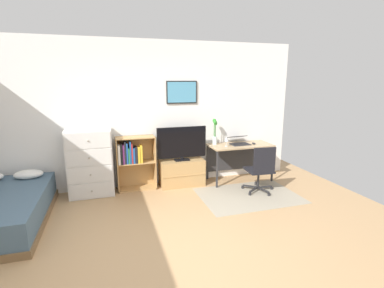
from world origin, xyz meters
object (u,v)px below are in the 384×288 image
tv_stand (182,172)px  laptop (238,141)px  bookshelf (133,159)px  wine_glass (226,140)px  computer_mouse (254,143)px  dresser (90,163)px  office_chair (261,168)px  bamboo_vase (215,132)px  television (182,144)px  desk (238,150)px

tv_stand → laptop: 1.29m
bookshelf → wine_glass: 1.79m
computer_mouse → dresser: bearing=177.8°
office_chair → laptop: laptop is taller
dresser → wine_glass: size_ratio=6.52×
dresser → wine_glass: dresser is taller
dresser → bamboo_vase: bearing=2.0°
bamboo_vase → bookshelf: bearing=-179.4°
bookshelf → office_chair: bookshelf is taller
office_chair → bamboo_vase: bearing=126.6°
laptop → dresser: bearing=177.2°
dresser → tv_stand: (1.64, 0.02, -0.34)m
laptop → bamboo_vase: (-0.47, 0.08, 0.18)m
television → office_chair: (1.24, -0.78, -0.36)m
bookshelf → television: (0.91, -0.07, 0.23)m
dresser → bamboo_vase: (2.34, 0.08, 0.40)m
tv_stand → computer_mouse: (1.45, -0.13, 0.51)m
bookshelf → bamboo_vase: (1.60, 0.02, 0.39)m
wine_glass → dresser: bearing=176.8°
bamboo_vase → wine_glass: bamboo_vase is taller
television → tv_stand: bearing=90.0°
dresser → bookshelf: size_ratio=1.19×
office_chair → dresser: bearing=169.2°
dresser → office_chair: bearing=-15.3°
laptop → bamboo_vase: bamboo_vase is taller
computer_mouse → wine_glass: size_ratio=0.58×
tv_stand → office_chair: size_ratio=0.97×
laptop → bamboo_vase: bearing=167.3°
bookshelf → dresser: bearing=-175.1°
dresser → television: size_ratio=1.25×
office_chair → computer_mouse: bearing=77.3°
bookshelf → wine_glass: (1.76, -0.20, 0.29)m
office_chair → computer_mouse: size_ratio=8.27×
bamboo_vase → computer_mouse: bearing=-14.8°
dresser → desk: dresser is taller
dresser → bookshelf: (0.73, 0.06, 0.00)m
office_chair → bookshelf: bearing=162.9°
bamboo_vase → television: bearing=-172.8°
laptop → computer_mouse: (0.28, -0.12, -0.05)m
bookshelf → desk: bearing=-1.5°
television → desk: size_ratio=0.76×
wine_glass → bookshelf: bearing=173.5°
computer_mouse → wine_glass: bearing=-178.0°
dresser → computer_mouse: size_ratio=11.29×
computer_mouse → bamboo_vase: bamboo_vase is taller
tv_stand → television: 0.57m
desk → wine_glass: bearing=-156.2°
desk → laptop: bearing=-140.3°
bookshelf → office_chair: size_ratio=1.15×
bamboo_vase → desk: bearing=-8.5°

